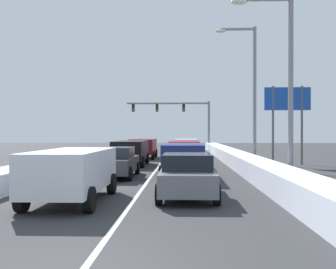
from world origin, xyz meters
The scene contains 16 objects.
ground_plane centered at (0.00, 17.51, 0.00)m, with size 120.00×120.00×0.00m, color #333335.
lane_stripe_between_right_lane_and_center_lane centered at (0.00, 21.89, 0.00)m, with size 0.14×48.15×0.01m, color silver.
snow_bank_right_shoulder centered at (5.30, 21.89, 0.44)m, with size 1.42×48.15×0.89m, color silver.
snow_bank_left_shoulder centered at (-5.30, 21.89, 0.40)m, with size 1.53×48.15×0.80m, color silver.
sedan_gray_right_lane_nearest centered at (1.77, 7.56, 0.76)m, with size 2.00×4.50×1.51m.
suv_navy_right_lane_second centered at (1.61, 13.53, 1.02)m, with size 2.16×4.90×1.67m.
suv_red_right_lane_third centered at (1.69, 20.21, 1.02)m, with size 2.16×4.90×1.67m.
suv_silver_right_lane_fourth centered at (1.89, 27.55, 1.02)m, with size 2.16×4.90×1.67m.
suv_white_center_lane_nearest centered at (-1.94, 6.46, 1.02)m, with size 2.16×4.90×1.67m.
sedan_charcoal_center_lane_second centered at (-1.74, 13.44, 0.76)m, with size 2.00×4.50×1.51m.
suv_black_center_lane_third centered at (-1.93, 20.32, 1.02)m, with size 2.16×4.90×1.67m.
suv_maroon_center_lane_fourth centered at (-1.80, 27.62, 1.02)m, with size 2.16×4.90×1.67m.
traffic_light_gantry centered at (1.18, 43.76, 4.72)m, with size 10.60×0.47×6.20m.
street_lamp_right_near centered at (5.87, 10.94, 4.86)m, with size 2.66×0.36×8.12m.
street_lamp_right_mid centered at (5.97, 19.70, 5.40)m, with size 2.66×0.36×9.14m.
roadside_sign_right centered at (8.92, 21.61, 4.02)m, with size 3.20×0.16×5.50m.
Camera 1 is at (1.62, -5.96, 2.24)m, focal length 41.73 mm.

